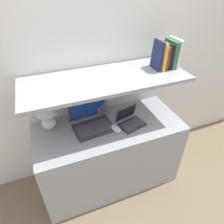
{
  "coord_description": "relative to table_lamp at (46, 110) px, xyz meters",
  "views": [
    {
      "loc": [
        -0.48,
        -1.01,
        1.93
      ],
      "look_at": [
        0.03,
        0.3,
        0.91
      ],
      "focal_mm": 32.0,
      "sensor_mm": 36.0,
      "label": 1
    }
  ],
  "objects": [
    {
      "name": "computer_mouse",
      "position": [
        0.54,
        -0.24,
        -0.17
      ],
      "size": [
        0.09,
        0.13,
        0.03
      ],
      "color": "white",
      "rests_on": "desk"
    },
    {
      "name": "laptop_small",
      "position": [
        0.7,
        -0.21,
        -0.16
      ],
      "size": [
        0.26,
        0.24,
        0.15
      ],
      "color": "#333338",
      "rests_on": "desk"
    },
    {
      "name": "router_box",
      "position": [
        0.51,
        0.04,
        -0.12
      ],
      "size": [
        0.1,
        0.09,
        0.14
      ],
      "color": "gray",
      "rests_on": "desk"
    },
    {
      "name": "book_red",
      "position": [
        1.03,
        -0.1,
        0.37
      ],
      "size": [
        0.02,
        0.16,
        0.2
      ],
      "color": "#A82823",
      "rests_on": "shelf"
    },
    {
      "name": "ground_plane",
      "position": [
        0.5,
        -0.47,
        -0.95
      ],
      "size": [
        12.0,
        12.0,
        0.0
      ],
      "primitive_type": "plane",
      "color": "#7A664C"
    },
    {
      "name": "back_riser",
      "position": [
        0.5,
        0.15,
        -0.36
      ],
      "size": [
        1.35,
        0.04,
        1.18
      ],
      "color": "white",
      "rests_on": "ground_plane"
    },
    {
      "name": "book_black",
      "position": [
        1.06,
        -0.1,
        0.37
      ],
      "size": [
        0.03,
        0.14,
        0.21
      ],
      "color": "black",
      "rests_on": "shelf"
    },
    {
      "name": "desk",
      "position": [
        0.5,
        -0.17,
        -0.57
      ],
      "size": [
        1.35,
        0.6,
        0.76
      ],
      "color": "#999EA3",
      "rests_on": "ground_plane"
    },
    {
      "name": "wall_back",
      "position": [
        0.5,
        0.19,
        0.25
      ],
      "size": [
        6.0,
        0.05,
        2.4
      ],
      "color": "white",
      "rests_on": "ground_plane"
    },
    {
      "name": "book_navy",
      "position": [
        0.97,
        -0.1,
        0.39
      ],
      "size": [
        0.04,
        0.14,
        0.24
      ],
      "color": "navy",
      "rests_on": "shelf"
    },
    {
      "name": "shelf",
      "position": [
        0.5,
        -0.1,
        0.25
      ],
      "size": [
        1.35,
        0.54,
        0.03
      ],
      "color": "#999EA3",
      "rests_on": "back_riser"
    },
    {
      "name": "book_yellow",
      "position": [
        1.0,
        -0.1,
        0.38
      ],
      "size": [
        0.02,
        0.18,
        0.23
      ],
      "color": "gold",
      "rests_on": "shelf"
    },
    {
      "name": "book_green",
      "position": [
        1.1,
        -0.1,
        0.38
      ],
      "size": [
        0.03,
        0.17,
        0.23
      ],
      "color": "#2D7042",
      "rests_on": "shelf"
    },
    {
      "name": "laptop_large",
      "position": [
        0.36,
        -0.11,
        -0.14
      ],
      "size": [
        0.37,
        0.32,
        0.25
      ],
      "color": "#333338",
      "rests_on": "desk"
    },
    {
      "name": "book_white",
      "position": [
        1.14,
        -0.1,
        0.39
      ],
      "size": [
        0.03,
        0.18,
        0.24
      ],
      "color": "silver",
      "rests_on": "shelf"
    },
    {
      "name": "table_lamp",
      "position": [
        0.0,
        0.0,
        0.0
      ],
      "size": [
        0.19,
        0.19,
        0.32
      ],
      "color": "white",
      "rests_on": "desk"
    }
  ]
}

